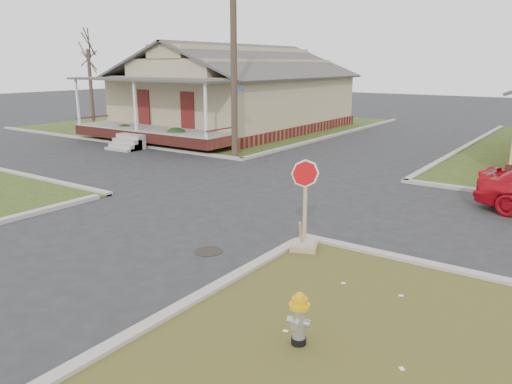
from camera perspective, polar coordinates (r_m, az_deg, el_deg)
The scene contains 11 objects.
ground at distance 13.09m, azimuth -11.42°, elevation -4.02°, with size 120.00×120.00×0.00m, color #262628.
verge_far_left at distance 34.73m, azimuth -4.94°, elevation 7.74°, with size 19.00×19.00×0.05m, color #2A3F16.
curbs at distance 16.77m, azimuth 0.93°, elevation 0.38°, with size 80.00×40.00×0.12m, color #A69F96, non-canonical shape.
manhole at distance 11.31m, azimuth -5.44°, elevation -6.76°, with size 0.64×0.64×0.01m, color black.
corner_house at distance 31.64m, azimuth -2.31°, elevation 11.22°, with size 10.10×15.50×5.30m.
utility_pole at distance 21.89m, azimuth -2.57°, elevation 15.98°, with size 1.80×0.28×9.00m.
tree_far_left at distance 34.00m, azimuth -18.33°, elevation 11.11°, with size 0.22×0.22×4.90m, color #3E2F24.
fire_hydrant at distance 7.56m, azimuth 4.97°, elevation -13.92°, with size 0.31×0.31×0.83m.
stop_sign at distance 11.17m, azimuth 5.54°, elevation -4.38°, with size 0.58×0.57×2.05m.
hedge_left at distance 27.72m, azimuth -14.77°, elevation 6.65°, with size 1.26×1.03×0.96m, color #143312.
hedge_right at distance 24.84m, azimuth -9.09°, elevation 6.17°, with size 1.36×1.11×1.04m, color #143312.
Camera 1 is at (9.07, -8.50, 4.10)m, focal length 35.00 mm.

